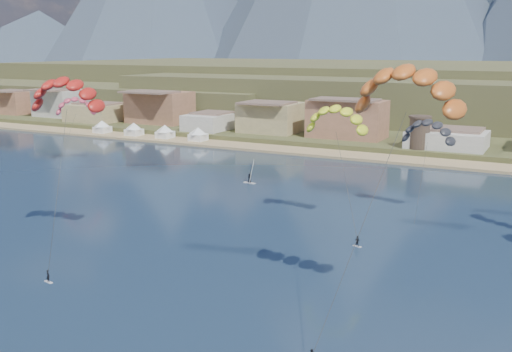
% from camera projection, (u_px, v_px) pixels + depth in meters
% --- Properties ---
extents(ground, '(2400.00, 2400.00, 0.00)m').
position_uv_depth(ground, '(105.00, 337.00, 57.97)').
color(ground, black).
rests_on(ground, ground).
extents(beach, '(2200.00, 12.00, 0.90)m').
position_uv_depth(beach, '(391.00, 159.00, 149.77)').
color(beach, tan).
rests_on(beach, ground).
extents(town, '(400.00, 24.00, 12.00)m').
position_uv_depth(town, '(276.00, 114.00, 180.07)').
color(town, beige).
rests_on(town, ground).
extents(watchtower, '(5.82, 5.82, 8.60)m').
position_uv_depth(watchtower, '(419.00, 132.00, 153.15)').
color(watchtower, '#47382D').
rests_on(watchtower, ground).
extents(beach_tents, '(43.40, 6.40, 5.00)m').
position_uv_depth(beach_tents, '(148.00, 127.00, 183.49)').
color(beach_tents, white).
rests_on(beach_tents, ground).
extents(kitesurfer_red, '(12.71, 15.02, 26.05)m').
position_uv_depth(kitesurfer_red, '(66.00, 89.00, 79.22)').
color(kitesurfer_red, silver).
rests_on(kitesurfer_red, ground).
extents(kitesurfer_yellow, '(12.81, 11.55, 21.16)m').
position_uv_depth(kitesurfer_yellow, '(337.00, 115.00, 91.56)').
color(kitesurfer_yellow, silver).
rests_on(kitesurfer_yellow, ground).
extents(kitesurfer_orange, '(11.77, 15.90, 28.22)m').
position_uv_depth(kitesurfer_orange, '(408.00, 83.00, 56.08)').
color(kitesurfer_orange, silver).
rests_on(kitesurfer_orange, ground).
extents(distant_kite_pink, '(10.18, 8.80, 18.10)m').
position_uv_depth(distant_kite_pink, '(75.00, 103.00, 141.41)').
color(distant_kite_pink, '#262626').
rests_on(distant_kite_pink, ground).
extents(distant_kite_dark, '(9.78, 6.51, 17.97)m').
position_uv_depth(distant_kite_dark, '(428.00, 127.00, 97.90)').
color(distant_kite_dark, '#262626').
rests_on(distant_kite_dark, ground).
extents(windsurfer, '(2.80, 3.06, 4.84)m').
position_uv_depth(windsurfer, '(250.00, 176.00, 123.40)').
color(windsurfer, silver).
rests_on(windsurfer, ground).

